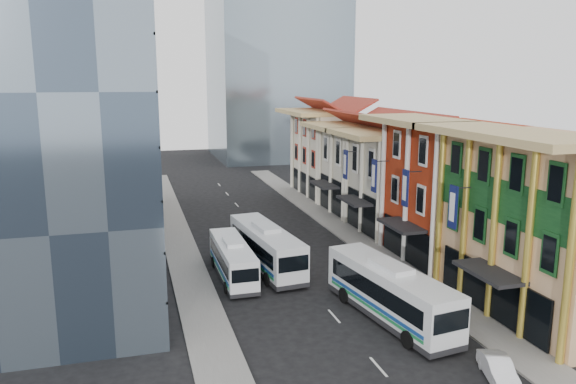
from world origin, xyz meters
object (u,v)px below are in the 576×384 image
object	(u,v)px
shophouse_tan	(548,226)
bus_right	(390,291)
bus_left_far	(266,247)
sedan_right	(498,370)
office_tower	(63,88)
bus_left_near	(233,259)

from	to	relation	value
shophouse_tan	bus_right	bearing A→B (deg)	171.25
shophouse_tan	bus_left_far	bearing A→B (deg)	139.66
bus_right	sedan_right	size ratio (longest dim) A/B	3.30
bus_right	shophouse_tan	bearing A→B (deg)	-17.02
bus_left_far	bus_right	size ratio (longest dim) A/B	0.98
shophouse_tan	bus_left_far	xyz separation A→B (m)	(-16.09, 13.66, -4.10)
sedan_right	shophouse_tan	bearing A→B (deg)	56.97
bus_left_far	sedan_right	world-z (taller)	bus_left_far
shophouse_tan	bus_right	distance (m)	11.49
bus_left_far	office_tower	bearing A→B (deg)	172.25
office_tower	sedan_right	size ratio (longest dim) A/B	8.18
bus_left_far	bus_right	distance (m)	13.21
office_tower	bus_left_far	distance (m)	19.85
bus_left_far	sedan_right	size ratio (longest dim) A/B	3.23
shophouse_tan	bus_right	world-z (taller)	shophouse_tan
office_tower	bus_left_far	size ratio (longest dim) A/B	2.54
bus_right	bus_left_far	bearing A→B (deg)	106.16
bus_left_near	sedan_right	world-z (taller)	bus_left_near
office_tower	shophouse_tan	bearing A→B (deg)	-24.30
sedan_right	bus_left_far	bearing A→B (deg)	127.68
shophouse_tan	office_tower	world-z (taller)	office_tower
office_tower	bus_right	world-z (taller)	office_tower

